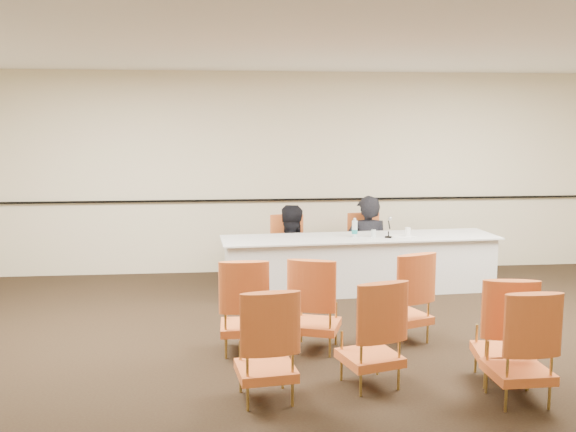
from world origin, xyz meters
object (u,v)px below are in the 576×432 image
object	(u,v)px
aud_chair_front_mid	(315,303)
aud_chair_back_right	(503,328)
panelist_second	(289,262)
panel_table	(360,264)
drinking_glass	(374,233)
aud_chair_front_left	(244,305)
aud_chair_back_left	(266,343)
panelist_main	(367,256)
panelist_main_chair	(367,248)
microphone	(389,228)
panelist_second_chair	(289,250)
water_bottle	(355,227)
aud_chair_front_right	(403,296)
aud_chair_back_mid	(370,332)
coffee_cup	(408,232)
aud_chair_extra	(519,345)

from	to	relation	value
aud_chair_front_mid	aud_chair_back_right	size ratio (longest dim) A/B	1.00
panelist_second	aud_chair_back_right	world-z (taller)	panelist_second
panel_table	drinking_glass	bearing A→B (deg)	-21.84
panelist_second	aud_chair_front_left	xyz separation A→B (m)	(-0.72, -2.69, 0.17)
drinking_glass	aud_chair_back_left	xyz separation A→B (m)	(-1.65, -3.26, -0.32)
panelist_main	panelist_main_chair	bearing A→B (deg)	1.21
microphone	aud_chair_back_right	distance (m)	3.06
panelist_second_chair	panelist_main_chair	bearing A→B (deg)	-0.00
aud_chair_back_left	panelist_main	bearing A→B (deg)	59.02
microphone	drinking_glass	bearing A→B (deg)	-177.71
microphone	water_bottle	xyz separation A→B (m)	(-0.43, 0.11, -0.01)
panelist_main	water_bottle	xyz separation A→B (m)	(-0.30, -0.58, 0.51)
aud_chair_back_left	aud_chair_back_right	bearing A→B (deg)	-2.44
panelist_second_chair	aud_chair_front_right	size ratio (longest dim) A/B	1.00
aud_chair_front_left	aud_chair_back_left	distance (m)	1.14
aud_chair_front_right	panelist_main_chair	bearing A→B (deg)	64.55
panelist_main_chair	aud_chair_front_right	size ratio (longest dim) A/B	1.00
aud_chair_front_left	aud_chair_back_mid	distance (m)	1.40
aud_chair_front_mid	aud_chair_back_mid	xyz separation A→B (m)	(0.34, -0.92, 0.00)
panelist_second	panel_table	bearing A→B (deg)	145.26
water_bottle	aud_chair_front_mid	world-z (taller)	water_bottle
aud_chair_front_left	panel_table	bearing A→B (deg)	54.27
panel_table	aud_chair_front_right	size ratio (longest dim) A/B	3.89
panelist_main	coffee_cup	distance (m)	0.87
panelist_main_chair	aud_chair_front_mid	bearing A→B (deg)	-115.80
aud_chair_front_mid	panelist_main	bearing A→B (deg)	86.81
panel_table	drinking_glass	world-z (taller)	drinking_glass
panelist_second	aud_chair_front_mid	xyz separation A→B (m)	(-0.02, -2.70, 0.17)
panelist_main_chair	aud_chair_back_right	xyz separation A→B (m)	(0.37, -3.71, 0.00)
aud_chair_front_left	panelist_main_chair	bearing A→B (deg)	57.04
panelist_second_chair	microphone	world-z (taller)	microphone
microphone	aud_chair_front_left	bearing A→B (deg)	-112.63
panelist_second_chair	aud_chair_front_right	distance (m)	2.69
panelist_main_chair	panelist_second_chair	world-z (taller)	same
panelist_second	microphone	xyz separation A→B (m)	(1.26, -0.62, 0.57)
microphone	aud_chair_front_mid	world-z (taller)	microphone
panel_table	panelist_second_chair	bearing A→B (deg)	147.67
panelist_second	panelist_main_chair	bearing A→B (deg)	177.59
coffee_cup	aud_chair_back_mid	world-z (taller)	aud_chair_back_mid
drinking_glass	aud_chair_back_left	world-z (taller)	aud_chair_back_left
panelist_main	panelist_second_chair	distance (m)	1.13
panelist_second	aud_chair_front_mid	world-z (taller)	panelist_second
panelist_second	drinking_glass	distance (m)	1.30
panelist_main_chair	coffee_cup	xyz separation A→B (m)	(0.41, -0.63, 0.33)
panelist_main	aud_chair_front_left	bearing A→B (deg)	57.35
water_bottle	aud_chair_front_left	world-z (taller)	water_bottle
water_bottle	panel_table	bearing A→B (deg)	7.64
panelist_second	water_bottle	size ratio (longest dim) A/B	6.39
panelist_main_chair	aud_chair_extra	distance (m)	4.14
panelist_main_chair	panelist_second	xyz separation A→B (m)	(-1.13, -0.07, -0.17)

